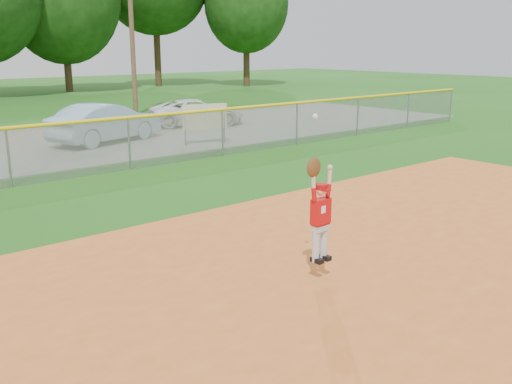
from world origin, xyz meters
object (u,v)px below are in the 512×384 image
car_blue (106,123)px  car_white_b (197,112)px  ballplayer (320,210)px  sponsor_sign (205,118)px

car_blue → car_white_b: bearing=-89.1°
car_blue → ballplayer: ballplayer is taller
car_white_b → ballplayer: size_ratio=1.84×
car_white_b → ballplayer: 17.68m
sponsor_sign → ballplayer: size_ratio=0.71×
car_blue → sponsor_sign: sponsor_sign is taller
sponsor_sign → ballplayer: ballplayer is taller
sponsor_sign → ballplayer: 12.55m
car_white_b → ballplayer: (-8.36, -15.57, 0.52)m
car_white_b → ballplayer: ballplayer is taller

